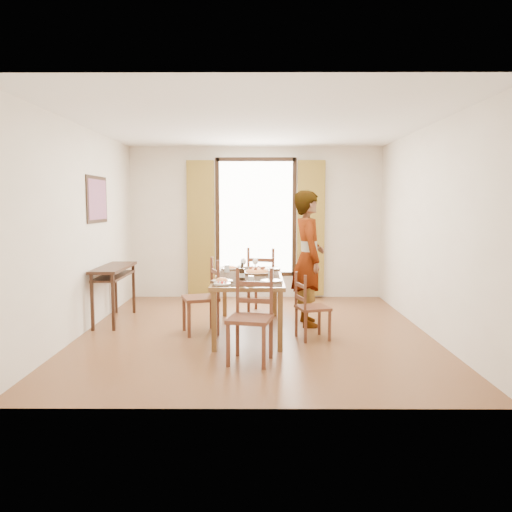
{
  "coord_description": "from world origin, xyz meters",
  "views": [
    {
      "loc": [
        0.04,
        -6.47,
        1.69
      ],
      "look_at": [
        0.01,
        0.11,
        1.0
      ],
      "focal_mm": 35.0,
      "sensor_mm": 36.0,
      "label": 1
    }
  ],
  "objects_px": {
    "dining_table": "(249,280)",
    "man": "(308,258)",
    "pasta_platter": "(257,270)",
    "console_table": "(114,274)"
  },
  "relations": [
    {
      "from": "man",
      "to": "pasta_platter",
      "type": "relative_size",
      "value": 4.68
    },
    {
      "from": "console_table",
      "to": "dining_table",
      "type": "bearing_deg",
      "value": -16.44
    },
    {
      "from": "man",
      "to": "pasta_platter",
      "type": "height_order",
      "value": "man"
    },
    {
      "from": "console_table",
      "to": "dining_table",
      "type": "height_order",
      "value": "console_table"
    },
    {
      "from": "console_table",
      "to": "man",
      "type": "distance_m",
      "value": 2.79
    },
    {
      "from": "dining_table",
      "to": "pasta_platter",
      "type": "xyz_separation_m",
      "value": [
        0.11,
        0.12,
        0.12
      ]
    },
    {
      "from": "dining_table",
      "to": "man",
      "type": "distance_m",
      "value": 0.94
    },
    {
      "from": "console_table",
      "to": "dining_table",
      "type": "distance_m",
      "value": 2.03
    },
    {
      "from": "man",
      "to": "pasta_platter",
      "type": "distance_m",
      "value": 0.77
    },
    {
      "from": "console_table",
      "to": "dining_table",
      "type": "xyz_separation_m",
      "value": [
        1.95,
        -0.57,
        0.01
      ]
    }
  ]
}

